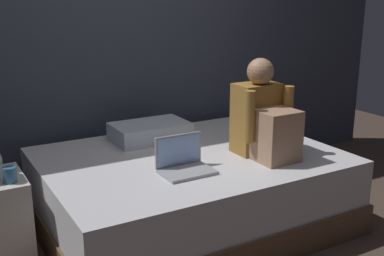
{
  "coord_description": "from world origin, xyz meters",
  "views": [
    {
      "loc": [
        -1.33,
        -2.39,
        1.57
      ],
      "look_at": [
        0.1,
        0.1,
        0.77
      ],
      "focal_mm": 44.55,
      "sensor_mm": 36.0,
      "label": 1
    }
  ],
  "objects_px": {
    "laptop": "(184,163)",
    "pillow": "(150,131)",
    "bed": "(190,190)",
    "person_sitting": "(264,119)",
    "mug": "(10,175)"
  },
  "relations": [
    {
      "from": "person_sitting",
      "to": "laptop",
      "type": "relative_size",
      "value": 2.05
    },
    {
      "from": "bed",
      "to": "laptop",
      "type": "distance_m",
      "value": 0.46
    },
    {
      "from": "pillow",
      "to": "bed",
      "type": "bearing_deg",
      "value": -79.28
    },
    {
      "from": "laptop",
      "to": "mug",
      "type": "relative_size",
      "value": 3.56
    },
    {
      "from": "laptop",
      "to": "pillow",
      "type": "height_order",
      "value": "laptop"
    },
    {
      "from": "bed",
      "to": "person_sitting",
      "type": "height_order",
      "value": "person_sitting"
    },
    {
      "from": "bed",
      "to": "laptop",
      "type": "xyz_separation_m",
      "value": [
        -0.19,
        -0.26,
        0.32
      ]
    },
    {
      "from": "person_sitting",
      "to": "laptop",
      "type": "xyz_separation_m",
      "value": [
        -0.62,
        -0.01,
        -0.2
      ]
    },
    {
      "from": "mug",
      "to": "pillow",
      "type": "bearing_deg",
      "value": 23.39
    },
    {
      "from": "bed",
      "to": "pillow",
      "type": "bearing_deg",
      "value": 100.72
    },
    {
      "from": "pillow",
      "to": "mug",
      "type": "height_order",
      "value": "same"
    },
    {
      "from": "person_sitting",
      "to": "pillow",
      "type": "bearing_deg",
      "value": 126.05
    },
    {
      "from": "laptop",
      "to": "mug",
      "type": "bearing_deg",
      "value": 165.88
    },
    {
      "from": "laptop",
      "to": "pillow",
      "type": "xyz_separation_m",
      "value": [
        0.11,
        0.71,
        0.01
      ]
    },
    {
      "from": "person_sitting",
      "to": "mug",
      "type": "xyz_separation_m",
      "value": [
        -1.6,
        0.24,
        -0.17
      ]
    }
  ]
}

